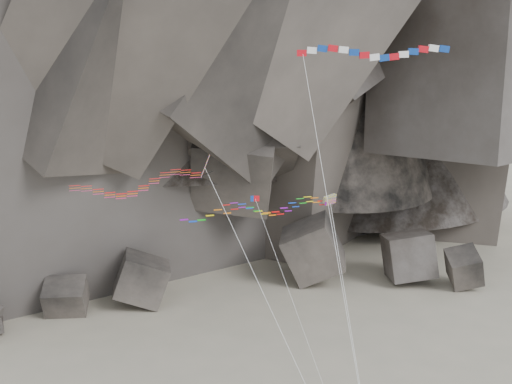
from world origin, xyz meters
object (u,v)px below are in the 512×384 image
object	(u,v)px
delta_kite	(133,184)
banner_kite	(373,55)
pennant_kite	(276,258)
parafoil_kite	(253,208)

from	to	relation	value
delta_kite	banner_kite	world-z (taller)	banner_kite
delta_kite	pennant_kite	distance (m)	10.82
parafoil_kite	pennant_kite	xyz separation A→B (m)	(0.83, -2.68, -2.86)
banner_kite	pennant_kite	distance (m)	15.23
delta_kite	banner_kite	distance (m)	18.38
pennant_kite	parafoil_kite	bearing A→B (deg)	121.83
parafoil_kite	pennant_kite	size ratio (longest dim) A/B	0.99
delta_kite	pennant_kite	bearing A→B (deg)	-0.89
parafoil_kite	banner_kite	bearing A→B (deg)	-32.66
delta_kite	pennant_kite	size ratio (longest dim) A/B	1.16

